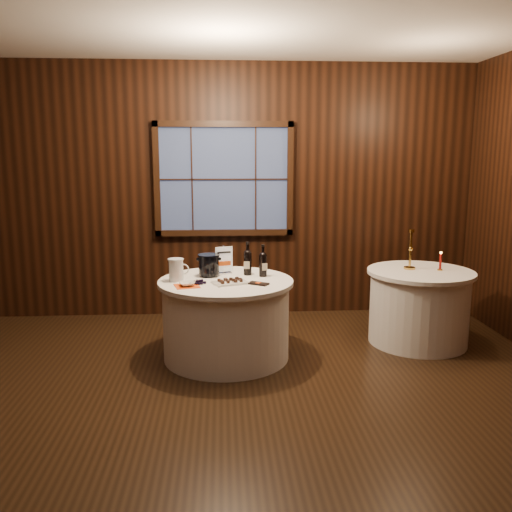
{
  "coord_description": "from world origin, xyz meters",
  "views": [
    {
      "loc": [
        -0.03,
        -4.0,
        1.94
      ],
      "look_at": [
        0.28,
        0.9,
        1.02
      ],
      "focal_mm": 38.0,
      "sensor_mm": 36.0,
      "label": 1
    }
  ],
  "objects": [
    {
      "name": "ground",
      "position": [
        0.0,
        0.0,
        0.0
      ],
      "size": [
        6.0,
        6.0,
        0.0
      ],
      "primitive_type": "plane",
      "color": "black",
      "rests_on": "ground"
    },
    {
      "name": "back_wall",
      "position": [
        0.0,
        2.48,
        1.54
      ],
      "size": [
        6.0,
        0.1,
        3.0
      ],
      "color": "black",
      "rests_on": "ground"
    },
    {
      "name": "sign_stand",
      "position": [
        -0.02,
        1.27,
        0.87
      ],
      "size": [
        0.17,
        0.12,
        0.28
      ],
      "rotation": [
        0.0,
        0.0,
        0.3
      ],
      "color": "silver",
      "rests_on": "main_table"
    },
    {
      "name": "glass_pitcher",
      "position": [
        -0.46,
        1.0,
        0.88
      ],
      "size": [
        0.2,
        0.15,
        0.21
      ],
      "rotation": [
        0.0,
        0.0,
        0.04
      ],
      "color": "silver",
      "rests_on": "main_table"
    },
    {
      "name": "orange_napkin",
      "position": [
        -0.35,
        0.78,
        0.77
      ],
      "size": [
        0.26,
        0.26,
        0.0
      ],
      "primitive_type": "cube",
      "rotation": [
        0.0,
        0.0,
        0.25
      ],
      "color": "#DC4912",
      "rests_on": "main_table"
    },
    {
      "name": "red_candle",
      "position": [
        2.2,
        1.29,
        0.85
      ],
      "size": [
        0.05,
        0.05,
        0.2
      ],
      "color": "#BC903A",
      "rests_on": "side_table"
    },
    {
      "name": "cracker_bowl",
      "position": [
        -0.35,
        0.78,
        0.79
      ],
      "size": [
        0.18,
        0.18,
        0.03
      ],
      "primitive_type": "imported",
      "rotation": [
        0.0,
        0.0,
        0.29
      ],
      "color": "silver",
      "rests_on": "orange_napkin"
    },
    {
      "name": "ice_bucket",
      "position": [
        -0.16,
        1.17,
        0.88
      ],
      "size": [
        0.21,
        0.21,
        0.22
      ],
      "color": "black",
      "rests_on": "main_table"
    },
    {
      "name": "grape_bunch",
      "position": [
        -0.24,
        0.83,
        0.79
      ],
      "size": [
        0.18,
        0.09,
        0.04
      ],
      "rotation": [
        0.0,
        0.0,
        0.21
      ],
      "color": "black",
      "rests_on": "main_table"
    },
    {
      "name": "port_bottle_left",
      "position": [
        0.22,
        1.21,
        0.91
      ],
      "size": [
        0.08,
        0.09,
        0.33
      ],
      "rotation": [
        0.0,
        0.0,
        -0.27
      ],
      "color": "black",
      "rests_on": "main_table"
    },
    {
      "name": "chocolate_box",
      "position": [
        0.3,
        0.8,
        0.78
      ],
      "size": [
        0.21,
        0.18,
        0.02
      ],
      "primitive_type": "cube",
      "rotation": [
        0.0,
        0.0,
        -0.56
      ],
      "color": "black",
      "rests_on": "main_table"
    },
    {
      "name": "side_table",
      "position": [
        2.0,
        1.3,
        0.39
      ],
      "size": [
        1.08,
        1.08,
        0.77
      ],
      "color": "white",
      "rests_on": "ground"
    },
    {
      "name": "brass_candlestick",
      "position": [
        1.91,
        1.38,
        0.92
      ],
      "size": [
        0.12,
        0.12,
        0.42
      ],
      "color": "#BC903A",
      "rests_on": "side_table"
    },
    {
      "name": "port_bottle_right",
      "position": [
        0.36,
        1.13,
        0.91
      ],
      "size": [
        0.07,
        0.09,
        0.32
      ],
      "rotation": [
        0.0,
        0.0,
        0.39
      ],
      "color": "black",
      "rests_on": "main_table"
    },
    {
      "name": "chocolate_plate",
      "position": [
        0.04,
        0.86,
        0.79
      ],
      "size": [
        0.36,
        0.3,
        0.04
      ],
      "rotation": [
        0.0,
        0.0,
        0.37
      ],
      "color": "silver",
      "rests_on": "main_table"
    },
    {
      "name": "main_table",
      "position": [
        0.0,
        1.0,
        0.39
      ],
      "size": [
        1.28,
        1.28,
        0.77
      ],
      "color": "white",
      "rests_on": "ground"
    }
  ]
}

